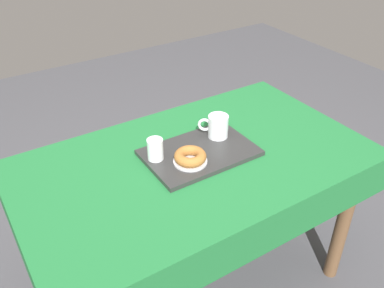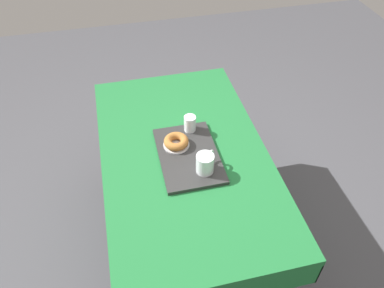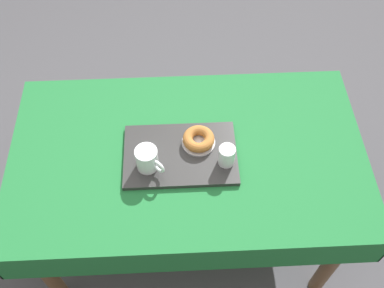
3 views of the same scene
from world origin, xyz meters
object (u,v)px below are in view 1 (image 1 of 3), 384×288
dining_table (195,178)px  donut_plate_left (190,161)px  serving_tray (200,153)px  water_glass_near (155,150)px  sugar_donut_left (190,156)px  tea_mug_left (218,127)px

dining_table → donut_plate_left: 0.13m
dining_table → serving_tray: (0.03, 0.01, 0.11)m
water_glass_near → sugar_donut_left: bearing=-43.0°
donut_plate_left → sugar_donut_left: 0.02m
tea_mug_left → donut_plate_left: (-0.19, -0.10, -0.04)m
dining_table → tea_mug_left: size_ratio=12.73×
water_glass_near → sugar_donut_left: (0.10, -0.09, -0.01)m
water_glass_near → donut_plate_left: bearing=-43.0°
tea_mug_left → water_glass_near: bearing=-179.2°
dining_table → serving_tray: size_ratio=3.21×
dining_table → tea_mug_left: 0.23m
dining_table → water_glass_near: size_ratio=16.37×
serving_tray → water_glass_near: 0.18m
dining_table → water_glass_near: bearing=156.6°
dining_table → donut_plate_left: bearing=-145.0°
tea_mug_left → sugar_donut_left: bearing=-153.6°
water_glass_near → donut_plate_left: water_glass_near is taller
serving_tray → sugar_donut_left: sugar_donut_left is taller
tea_mug_left → water_glass_near: size_ratio=1.29×
serving_tray → water_glass_near: water_glass_near is taller
dining_table → water_glass_near: water_glass_near is taller
tea_mug_left → sugar_donut_left: (-0.19, -0.10, -0.02)m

